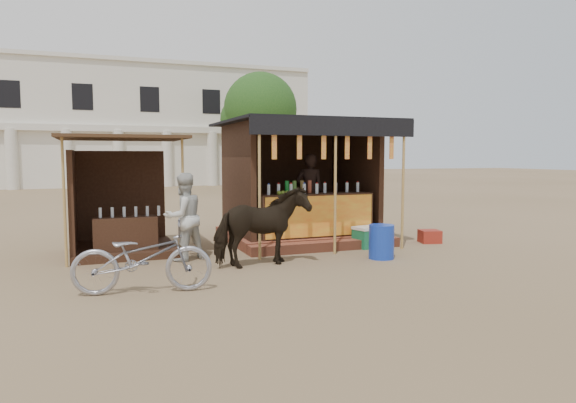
{
  "coord_description": "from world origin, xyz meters",
  "views": [
    {
      "loc": [
        -3.56,
        -7.74,
        1.99
      ],
      "look_at": [
        0.0,
        1.6,
        1.1
      ],
      "focal_mm": 32.0,
      "sensor_mm": 36.0,
      "label": 1
    }
  ],
  "objects": [
    {
      "name": "ground",
      "position": [
        0.0,
        0.0,
        0.0
      ],
      "size": [
        120.0,
        120.0,
        0.0
      ],
      "primitive_type": "plane",
      "color": "#846B4C",
      "rests_on": "ground"
    },
    {
      "name": "main_stall",
      "position": [
        1.02,
        3.36,
        1.03
      ],
      "size": [
        3.6,
        3.61,
        2.78
      ],
      "color": "#994C32",
      "rests_on": "ground"
    },
    {
      "name": "secondary_stall",
      "position": [
        -3.17,
        3.24,
        0.85
      ],
      "size": [
        2.4,
        2.4,
        2.38
      ],
      "color": "#382114",
      "rests_on": "ground"
    },
    {
      "name": "cow",
      "position": [
        -0.76,
        0.94,
        0.72
      ],
      "size": [
        1.79,
        1.01,
        1.44
      ],
      "primitive_type": "imported",
      "rotation": [
        0.0,
        0.0,
        1.72
      ],
      "color": "black",
      "rests_on": "ground"
    },
    {
      "name": "motorbike",
      "position": [
        -2.92,
        -0.15,
        0.52
      ],
      "size": [
        2.07,
        0.99,
        1.04
      ],
      "primitive_type": "imported",
      "rotation": [
        0.0,
        0.0,
        1.42
      ],
      "color": "#95959D",
      "rests_on": "ground"
    },
    {
      "name": "bystander",
      "position": [
        -1.97,
        2.0,
        0.84
      ],
      "size": [
        1.0,
        0.9,
        1.67
      ],
      "primitive_type": "imported",
      "rotation": [
        0.0,
        0.0,
        3.54
      ],
      "color": "beige",
      "rests_on": "ground"
    },
    {
      "name": "blue_barrel",
      "position": [
        1.64,
        0.8,
        0.33
      ],
      "size": [
        0.63,
        0.63,
        0.66
      ],
      "primitive_type": "cylinder",
      "rotation": [
        0.0,
        0.0,
        0.37
      ],
      "color": "#1635A6",
      "rests_on": "ground"
    },
    {
      "name": "red_crate",
      "position": [
        3.64,
        2.0,
        0.15
      ],
      "size": [
        0.53,
        0.51,
        0.29
      ],
      "primitive_type": "cube",
      "rotation": [
        0.0,
        0.0,
        -0.26
      ],
      "color": "maroon",
      "rests_on": "ground"
    },
    {
      "name": "cooler",
      "position": [
        2.02,
        1.96,
        0.23
      ],
      "size": [
        0.72,
        0.56,
        0.46
      ],
      "color": "#186D43",
      "rests_on": "ground"
    },
    {
      "name": "background_building",
      "position": [
        -2.0,
        29.94,
        3.98
      ],
      "size": [
        26.0,
        7.45,
        8.18
      ],
      "color": "silver",
      "rests_on": "ground"
    },
    {
      "name": "tree",
      "position": [
        5.81,
        22.14,
        4.63
      ],
      "size": [
        4.5,
        4.4,
        7.0
      ],
      "color": "#382314",
      "rests_on": "ground"
    }
  ]
}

